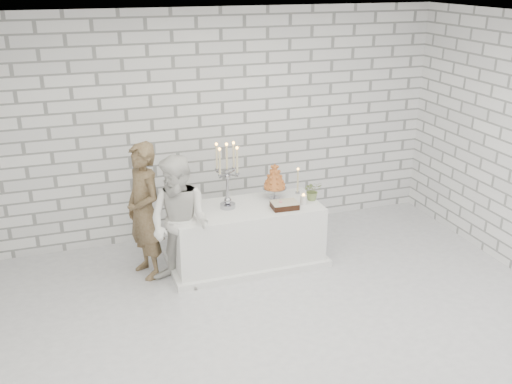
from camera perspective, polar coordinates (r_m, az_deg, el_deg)
name	(u,v)px	position (r m, az deg, el deg)	size (l,w,h in m)	color
ground	(291,325)	(6.07, 3.52, -13.09)	(6.00, 5.00, 0.01)	silver
ceiling	(299,23)	(5.03, 4.31, 16.39)	(6.00, 5.00, 0.01)	white
wall_back	(223,125)	(7.63, -3.32, 6.65)	(6.00, 0.01, 3.00)	white
wall_front	(467,344)	(3.46, 20.27, -14.02)	(6.00, 0.01, 3.00)	white
cake_table	(246,235)	(7.06, -0.97, -4.29)	(1.80, 0.80, 0.75)	white
groom	(144,211)	(6.74, -11.06, -1.88)	(0.60, 0.39, 1.64)	brown
bride	(180,224)	(6.44, -7.58, -3.17)	(0.76, 0.59, 1.56)	white
candelabra	(227,176)	(6.74, -2.89, 1.61)	(0.33, 0.33, 0.81)	#9898A2
croquembouche	(275,181)	(7.08, 1.86, 1.11)	(0.30, 0.30, 0.47)	#A25123
chocolate_cake	(285,205)	(6.86, 2.86, -1.31)	(0.31, 0.22, 0.08)	black
pillar_candle	(303,200)	(6.98, 4.75, -0.79)	(0.08, 0.08, 0.12)	white
extra_taper	(298,182)	(7.28, 4.18, 1.04)	(0.06, 0.06, 0.32)	beige
flowers	(313,191)	(7.11, 5.66, 0.15)	(0.22, 0.19, 0.24)	#607D41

